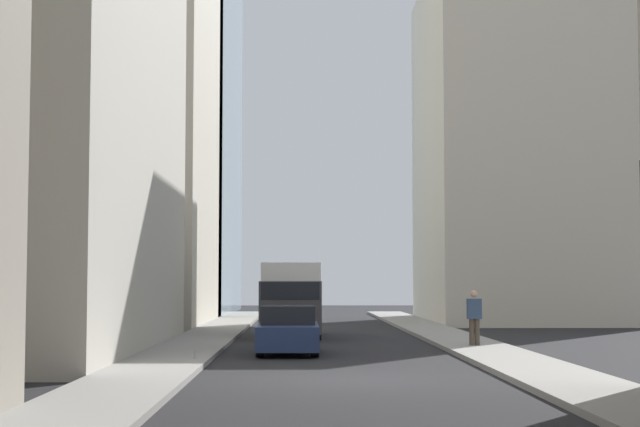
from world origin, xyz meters
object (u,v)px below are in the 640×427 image
(sedan_navy, at_px, (288,331))
(discarded_bottle, at_px, (194,354))
(delivery_truck, at_px, (291,299))
(pedestrian, at_px, (474,315))

(sedan_navy, xyz_separation_m, discarded_bottle, (-3.66, 2.39, -0.42))
(delivery_truck, xyz_separation_m, sedan_navy, (-9.20, -0.00, -0.80))
(pedestrian, bearing_deg, delivery_truck, 37.55)
(sedan_navy, distance_m, discarded_bottle, 4.39)
(pedestrian, bearing_deg, sedan_navy, 105.64)
(pedestrian, distance_m, discarded_bottle, 9.80)
(sedan_navy, height_order, pedestrian, pedestrian)
(sedan_navy, xyz_separation_m, pedestrian, (1.63, -5.82, 0.41))
(sedan_navy, bearing_deg, discarded_bottle, 146.84)
(pedestrian, relative_size, discarded_bottle, 6.35)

